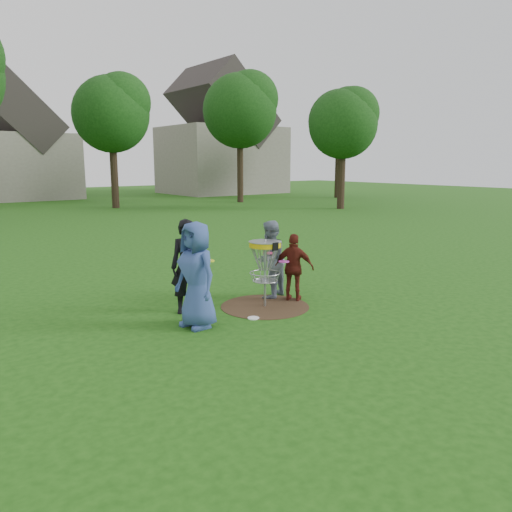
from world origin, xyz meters
TOP-DOWN VIEW (x-y plane):
  - ground at (0.00, 0.00)m, footprint 100.00×100.00m
  - dirt_patch at (0.00, 0.00)m, footprint 1.80×1.80m
  - player_blue at (-1.73, -0.26)m, footprint 0.72×1.00m
  - player_black at (-1.43, 0.57)m, footprint 0.80×0.70m
  - player_grey at (0.53, 0.51)m, footprint 0.99×0.89m
  - player_maroon at (0.77, -0.01)m, footprint 0.78×0.87m
  - disc_on_grass at (-0.66, -0.50)m, footprint 0.22×0.22m
  - disc_golf_basket at (0.00, -0.00)m, footprint 0.66×0.67m
  - held_discs at (-0.45, 0.14)m, footprint 2.17×0.90m
  - tree_row at (0.44, 20.67)m, footprint 51.20×17.42m
  - house_row at (4.78, 33.07)m, footprint 44.50×10.65m

SIDE VIEW (x-z plane):
  - ground at x=0.00m, z-range 0.00..0.00m
  - dirt_patch at x=0.00m, z-range 0.00..0.01m
  - disc_on_grass at x=-0.66m, z-range 0.00..0.02m
  - player_maroon at x=0.77m, z-range 0.00..1.42m
  - player_grey at x=0.53m, z-range 0.00..1.67m
  - player_black at x=-1.43m, z-range 0.00..1.83m
  - player_blue at x=-1.73m, z-range 0.00..1.89m
  - disc_golf_basket at x=0.00m, z-range 0.33..1.71m
  - held_discs at x=-0.45m, z-range 0.89..1.20m
  - house_row at x=4.78m, z-range -1.67..9.95m
  - tree_row at x=0.44m, z-range 1.26..11.16m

